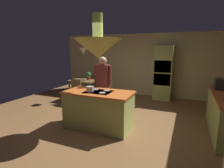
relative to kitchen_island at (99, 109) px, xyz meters
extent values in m
plane|color=olive|center=(0.00, 0.20, -0.46)|extent=(8.16, 8.16, 0.00)
cube|color=beige|center=(0.00, 3.65, 0.81)|extent=(6.80, 0.10, 2.55)
cube|color=#A8B259|center=(0.00, 0.00, -0.02)|extent=(1.60, 0.81, 0.87)
cube|color=orange|center=(0.00, 0.00, 0.43)|extent=(1.66, 0.87, 0.04)
cube|color=black|center=(0.00, 0.00, 0.45)|extent=(0.64, 0.52, 0.01)
cylinder|color=#B2B2B7|center=(-0.16, -0.13, 0.46)|extent=(0.15, 0.15, 0.02)
cylinder|color=#B2B2B7|center=(0.16, -0.13, 0.46)|extent=(0.15, 0.15, 0.02)
cylinder|color=#B2B2B7|center=(-0.16, 0.13, 0.46)|extent=(0.15, 0.15, 0.02)
cylinder|color=#B2B2B7|center=(0.16, 0.13, 0.46)|extent=(0.15, 0.15, 0.02)
cube|color=#A8B259|center=(1.10, 3.25, 0.57)|extent=(0.66, 0.62, 2.06)
cube|color=black|center=(1.10, 2.96, 0.84)|extent=(0.60, 0.04, 0.44)
cube|color=black|center=(1.10, 2.96, 0.36)|extent=(0.60, 0.04, 0.44)
cube|color=brown|center=(-1.70, 2.10, 0.28)|extent=(1.00, 0.87, 0.04)
cylinder|color=brown|center=(-2.14, 1.72, -0.10)|extent=(0.06, 0.06, 0.72)
cylinder|color=brown|center=(-1.26, 1.72, -0.10)|extent=(0.06, 0.06, 0.72)
cylinder|color=brown|center=(-2.14, 2.48, -0.10)|extent=(0.06, 0.06, 0.72)
cylinder|color=brown|center=(-1.26, 2.48, -0.10)|extent=(0.06, 0.06, 0.72)
cylinder|color=tan|center=(-0.31, 0.70, -0.04)|extent=(0.14, 0.14, 0.85)
cylinder|color=tan|center=(-0.13, 0.70, -0.04)|extent=(0.14, 0.14, 0.85)
cube|color=brown|center=(-0.22, 0.70, 0.71)|extent=(0.36, 0.22, 0.65)
cylinder|color=brown|center=(-0.44, 0.70, 0.75)|extent=(0.09, 0.09, 0.56)
cylinder|color=brown|center=(0.00, 0.70, 0.75)|extent=(0.09, 0.09, 0.56)
sphere|color=tan|center=(-0.22, 0.70, 1.14)|extent=(0.23, 0.23, 0.23)
cone|color=#A8B259|center=(0.00, 0.00, 1.48)|extent=(1.10, 1.10, 0.45)
cylinder|color=#A8B259|center=(0.00, 0.00, 1.98)|extent=(0.24, 0.24, 0.55)
cone|color=beige|center=(-1.70, 2.10, 1.40)|extent=(0.32, 0.32, 0.22)
cylinder|color=black|center=(-1.70, 2.10, 1.81)|extent=(0.01, 0.01, 0.60)
cube|color=brown|center=(-1.70, 1.36, -0.02)|extent=(0.40, 0.40, 0.04)
cube|color=brown|center=(-1.70, 1.54, 0.20)|extent=(0.40, 0.04, 0.42)
cylinder|color=brown|center=(-1.87, 1.19, -0.25)|extent=(0.04, 0.04, 0.43)
cylinder|color=brown|center=(-1.53, 1.19, -0.25)|extent=(0.04, 0.04, 0.43)
cylinder|color=brown|center=(-1.87, 1.53, -0.25)|extent=(0.04, 0.04, 0.43)
cylinder|color=brown|center=(-1.53, 1.53, -0.25)|extent=(0.04, 0.04, 0.43)
cube|color=brown|center=(-1.70, 2.84, -0.02)|extent=(0.40, 0.40, 0.04)
cube|color=brown|center=(-1.70, 2.66, 0.20)|extent=(0.40, 0.04, 0.42)
cylinder|color=brown|center=(-1.53, 3.01, -0.25)|extent=(0.04, 0.04, 0.43)
cylinder|color=brown|center=(-1.87, 3.01, -0.25)|extent=(0.04, 0.04, 0.43)
cylinder|color=brown|center=(-1.53, 2.67, -0.25)|extent=(0.04, 0.04, 0.43)
cylinder|color=brown|center=(-1.87, 2.67, -0.25)|extent=(0.04, 0.04, 0.43)
cylinder|color=#99382D|center=(-1.57, 2.19, 0.36)|extent=(0.14, 0.14, 0.12)
sphere|color=#2D722D|center=(-1.57, 2.19, 0.50)|extent=(0.20, 0.20, 0.20)
cylinder|color=white|center=(-1.52, 1.88, 0.34)|extent=(0.07, 0.07, 0.09)
cylinder|color=#B2B2B7|center=(-0.16, -0.13, 0.53)|extent=(0.18, 0.18, 0.12)
camera|label=1|loc=(1.94, -3.74, 1.46)|focal=28.65mm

